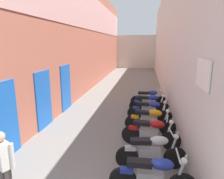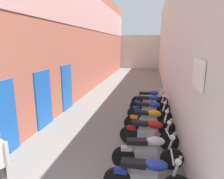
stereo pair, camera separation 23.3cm
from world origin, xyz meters
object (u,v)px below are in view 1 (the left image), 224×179
Objects in this scene: motorcycle_fifth at (150,120)px; pedestrian_by_doorway at (3,163)px; motorcycle_second at (153,175)px; motorcycle_sixth at (150,110)px; motorcycle_fourth at (151,132)px; motorcycle_seventh at (149,103)px; motorcycle_third at (152,151)px; motorcycle_eighth at (149,98)px.

motorcycle_fifth is 4.85m from pedestrian_by_doorway.
motorcycle_second is 3.17m from motorcycle_fifth.
motorcycle_sixth is at bearing 90.00° from motorcycle_fifth.
motorcycle_fourth is (-0.00, 2.15, 0.00)m from motorcycle_second.
motorcycle_third is at bearing -90.00° from motorcycle_seventh.
pedestrian_by_doorway reaches higher than motorcycle_sixth.
motorcycle_sixth is 1.97m from motorcycle_eighth.
motorcycle_eighth is at bearing 90.00° from motorcycle_sixth.
motorcycle_seventh is (0.00, 1.05, 0.00)m from motorcycle_sixth.
motorcycle_third is 2.16m from motorcycle_fifth.
motorcycle_third is at bearing -90.00° from motorcycle_eighth.
motorcycle_fourth is at bearing -90.00° from motorcycle_fifth.
motorcycle_second and motorcycle_eighth have the same top height.
motorcycle_second is 1.18× the size of pedestrian_by_doorway.
motorcycle_sixth is at bearing -90.00° from motorcycle_seventh.
motorcycle_seventh is at bearing 90.00° from motorcycle_sixth.
motorcycle_sixth is 1.00× the size of motorcycle_eighth.
motorcycle_eighth is at bearing 90.00° from motorcycle_seventh.
pedestrian_by_doorway reaches higher than motorcycle_second.
motorcycle_seventh is 1.18× the size of pedestrian_by_doorway.
motorcycle_sixth is 5.73m from pedestrian_by_doorway.
motorcycle_fourth is 1.00× the size of motorcycle_fifth.
motorcycle_fourth is 4.05m from motorcycle_eighth.
motorcycle_fourth is at bearing -90.00° from motorcycle_seventh.
motorcycle_sixth is (-0.00, 3.23, 0.00)m from motorcycle_third.
motorcycle_sixth is 1.05m from motorcycle_seventh.
motorcycle_fourth is at bearing 44.12° from pedestrian_by_doorway.
motorcycle_seventh and motorcycle_eighth have the same top height.
motorcycle_seventh is at bearing -90.00° from motorcycle_eighth.
pedestrian_by_doorway is at bearing -127.17° from motorcycle_fifth.
motorcycle_second and motorcycle_seventh have the same top height.
motorcycle_eighth is 7.49m from pedestrian_by_doorway.
motorcycle_seventh is 1.00× the size of motorcycle_eighth.
motorcycle_sixth is 0.99× the size of motorcycle_seventh.
pedestrian_by_doorway is at bearing -135.88° from motorcycle_fourth.
motorcycle_second is at bearing -90.00° from motorcycle_sixth.
motorcycle_second is 1.00× the size of motorcycle_seventh.
motorcycle_fourth is 1.00× the size of motorcycle_sixth.
motorcycle_sixth is at bearing 90.00° from motorcycle_fourth.
motorcycle_second is at bearing 13.13° from pedestrian_by_doorway.
motorcycle_fourth is (-0.00, 1.14, 0.00)m from motorcycle_third.
motorcycle_third and motorcycle_eighth have the same top height.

